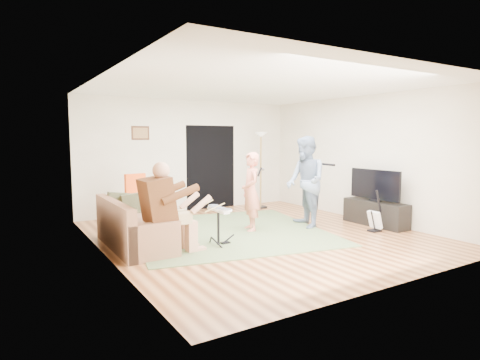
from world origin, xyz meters
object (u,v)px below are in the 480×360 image
dining_chair (140,208)px  guitarist (305,182)px  sofa (130,232)px  tv_cabinet (375,213)px  guitar_spare (375,220)px  singer (251,192)px  torchiere_lamp (261,156)px  television (375,184)px  drum_kit (218,228)px

dining_chair → guitarist: bearing=-41.0°
sofa → tv_cabinet: sofa is taller
tv_cabinet → guitar_spare: bearing=-140.8°
guitarist → guitar_spare: guitarist is taller
singer → tv_cabinet: 2.67m
singer → torchiere_lamp: 2.65m
guitar_spare → dining_chair: size_ratio=0.75×
sofa → torchiere_lamp: bearing=26.8°
guitar_spare → television: size_ratio=0.67×
sofa → dining_chair: bearing=66.5°
guitarist → drum_kit: bearing=-63.7°
singer → television: singer is taller
tv_cabinet → torchiere_lamp: bearing=105.7°
torchiere_lamp → drum_kit: bearing=-135.2°
drum_kit → television: television is taller
dining_chair → television: size_ratio=0.89×
drum_kit → dining_chair: (-0.68, 2.05, 0.09)m
torchiere_lamp → dining_chair: bearing=-170.0°
guitar_spare → tv_cabinet: (0.46, 0.37, 0.02)m
tv_cabinet → guitarist: bearing=154.5°
drum_kit → singer: (1.05, 0.63, 0.47)m
torchiere_lamp → singer: bearing=-128.7°
singer → torchiere_lamp: (1.61, 2.02, 0.57)m
singer → dining_chair: size_ratio=1.42×
guitarist → torchiere_lamp: (0.51, 2.32, 0.41)m
singer → torchiere_lamp: size_ratio=0.78×
singer → dining_chair: 2.28m
dining_chair → guitar_spare: bearing=-46.0°
singer → guitarist: 1.16m
drum_kit → dining_chair: dining_chair is taller
singer → sofa: bearing=-73.8°
singer → television: (2.40, -0.94, 0.09)m
drum_kit → singer: 1.31m
guitar_spare → torchiere_lamp: size_ratio=0.41×
dining_chair → singer: bearing=-49.1°
guitar_spare → torchiere_lamp: (-0.37, 3.33, 1.10)m
singer → guitar_spare: bearing=73.3°
singer → guitarist: size_ratio=0.83×
drum_kit → television: size_ratio=0.55×
guitarist → guitar_spare: 1.51m
guitar_spare → tv_cabinet: 0.59m
torchiere_lamp → tv_cabinet: (0.83, -2.96, -1.08)m
torchiere_lamp → guitar_spare: bearing=-83.6°
drum_kit → guitar_spare: (3.04, -0.69, -0.06)m
sofa → guitar_spare: 4.53m
guitar_spare → torchiere_lamp: 3.53m
torchiere_lamp → guitarist: bearing=-102.4°
tv_cabinet → television: television is taller
drum_kit → tv_cabinet: bearing=-5.1°
drum_kit → guitarist: bearing=8.6°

